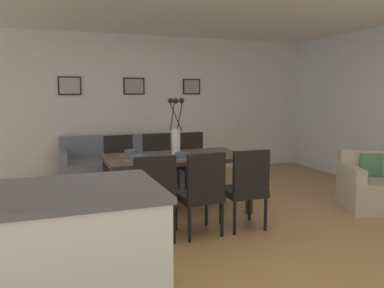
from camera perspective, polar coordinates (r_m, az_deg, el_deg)
name	(u,v)px	position (r m, az deg, el deg)	size (l,w,h in m)	color
ground_plane	(192,230)	(4.41, -0.01, -12.75)	(9.00, 9.00, 0.00)	#A87A47
back_wall_panel	(131,106)	(7.27, -9.12, 5.65)	(9.00, 0.10, 2.60)	silver
dining_table	(176,161)	(4.91, -2.39, -2.59)	(1.80, 0.97, 0.74)	#3D2D23
dining_chair_near_left	(153,194)	(3.95, -5.88, -7.44)	(0.45, 0.45, 0.92)	black
dining_chair_near_right	(120,164)	(5.64, -10.64, -2.99)	(0.46, 0.46, 0.92)	black
dining_chair_far_left	(202,190)	(4.10, 1.44, -6.84)	(0.47, 0.47, 0.92)	black
dining_chair_far_right	(158,161)	(5.79, -5.04, -2.60)	(0.46, 0.46, 0.92)	black
dining_chair_mid_left	(246,185)	(4.33, 8.09, -6.12)	(0.45, 0.45, 0.92)	black
dining_chair_mid_right	(192,159)	(5.97, 0.03, -2.26)	(0.45, 0.45, 0.92)	black
centerpiece_vase	(176,134)	(4.86, -2.40, 1.56)	(0.21, 0.23, 0.73)	silver
placemat_near_left	(138,161)	(4.55, -8.00, -2.48)	(0.32, 0.32, 0.01)	#4C4742
bowl_near_left	(138,158)	(4.54, -8.01, -2.02)	(0.17, 0.17, 0.07)	#475166
placemat_near_right	(131,155)	(4.97, -9.11, -1.65)	(0.32, 0.32, 0.01)	#4C4742
bowl_near_right	(131,152)	(4.96, -9.12, -1.23)	(0.17, 0.17, 0.07)	#475166
placemat_far_left	(182,158)	(4.69, -1.56, -2.10)	(0.32, 0.32, 0.01)	#4C4742
bowl_far_left	(182,155)	(4.69, -1.56, -1.65)	(0.17, 0.17, 0.07)	#475166
sofa	(123,166)	(6.72, -10.31, -3.30)	(2.04, 0.84, 0.80)	slate
armchair	(375,187)	(5.70, 25.62, -5.81)	(1.06, 1.06, 0.75)	#B7A893
kitchen_island	(55,259)	(2.75, -19.74, -15.80)	(1.37, 0.92, 0.92)	silver
framed_picture_left	(70,86)	(7.06, -17.79, 8.28)	(0.39, 0.03, 0.32)	black
framed_picture_center	(134,86)	(7.21, -8.65, 8.53)	(0.39, 0.03, 0.31)	black
framed_picture_right	(192,87)	(7.53, -0.07, 8.57)	(0.35, 0.03, 0.30)	black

